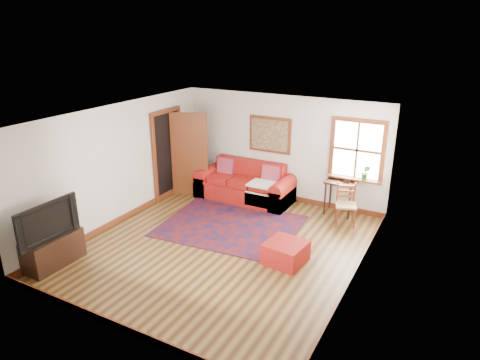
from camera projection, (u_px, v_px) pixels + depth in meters
The scene contains 13 objects.
ground at pixel (223, 246), 8.16m from camera, with size 5.50×5.50×0.00m, color #402711.
room_envelope at pixel (222, 163), 7.61m from camera, with size 5.04×5.54×2.52m.
window at pixel (358, 157), 9.15m from camera, with size 1.18×0.20×1.38m.
doorway at pixel (181, 153), 10.26m from camera, with size 0.89×1.08×2.14m.
framed_artwork at pixel (270, 135), 10.01m from camera, with size 1.05×0.07×0.85m.
persian_rug at pixel (231, 226), 8.96m from camera, with size 2.76×2.21×0.02m, color #60130D.
red_leather_sofa at pixel (245, 187), 10.28m from camera, with size 2.31×0.96×0.91m.
red_ottoman at pixel (285, 252), 7.55m from camera, with size 0.66×0.66×0.38m, color #A01914.
side_table at pixel (340, 187), 9.36m from camera, with size 0.64×0.48×0.77m.
ladder_back_chair at pixel (346, 203), 8.92m from camera, with size 0.53×0.51×0.89m.
media_cabinet at pixel (53, 250), 7.44m from camera, with size 0.46×1.02×0.56m, color black.
television at pixel (44, 220), 7.14m from camera, with size 1.17×0.15×0.68m, color black.
candle_hurricane at pixel (74, 222), 7.68m from camera, with size 0.12×0.12×0.18m.
Camera 1 is at (3.74, -6.21, 3.97)m, focal length 32.00 mm.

